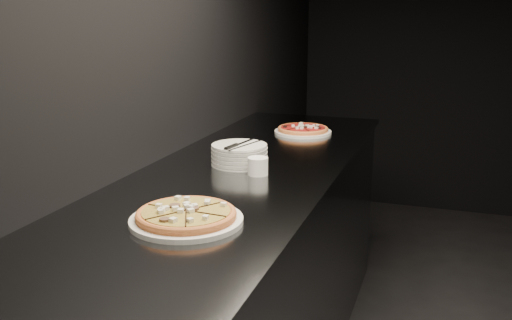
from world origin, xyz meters
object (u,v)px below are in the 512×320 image
(pizza_tomato, at_px, (303,130))
(plate_stack, at_px, (239,154))
(cutlery, at_px, (240,145))
(counter, at_px, (244,276))
(ramekin, at_px, (258,166))
(pizza_mushroom, at_px, (186,216))

(pizza_tomato, relative_size, plate_stack, 1.29)
(plate_stack, relative_size, cutlery, 0.97)
(counter, distance_m, ramekin, 0.51)
(pizza_mushroom, bearing_deg, plate_stack, 97.31)
(plate_stack, xyz_separation_m, cutlery, (0.01, -0.02, 0.04))
(pizza_tomato, bearing_deg, plate_stack, -97.49)
(plate_stack, distance_m, ramekin, 0.16)
(pizza_tomato, distance_m, cutlery, 0.69)
(counter, height_order, cutlery, cutlery)
(pizza_tomato, bearing_deg, counter, -94.54)
(pizza_mushroom, xyz_separation_m, cutlery, (-0.08, 0.64, 0.06))
(counter, height_order, pizza_mushroom, pizza_mushroom)
(counter, relative_size, pizza_mushroom, 7.44)
(ramekin, bearing_deg, counter, 139.45)
(counter, distance_m, plate_stack, 0.50)
(pizza_tomato, height_order, cutlery, cutlery)
(pizza_mushroom, xyz_separation_m, pizza_tomato, (0.00, 1.33, -0.00))
(counter, xyz_separation_m, pizza_tomato, (0.06, 0.71, 0.48))
(pizza_tomato, height_order, plate_stack, plate_stack)
(counter, height_order, plate_stack, plate_stack)
(counter, relative_size, ramekin, 32.22)
(counter, distance_m, pizza_tomato, 0.86)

